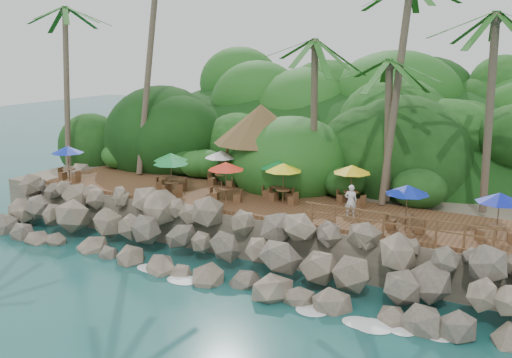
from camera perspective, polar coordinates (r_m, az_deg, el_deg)
The scene contains 12 objects.
ground at distance 26.25m, azimuth -6.50°, elevation -9.89°, with size 140.00×140.00×0.00m, color #19514F.
land_base at distance 39.36m, azimuth 7.12°, elevation -0.43°, with size 32.00×25.20×2.10m, color gray.
jungle_hill at distance 46.46m, azimuth 10.59°, elevation 0.22°, with size 44.80×28.00×15.40m, color #143811.
seawall at distance 27.37m, azimuth -4.11°, elevation -6.27°, with size 29.00×4.00×2.30m, color gray, non-canonical shape.
terrace at distance 30.32m, azimuth -0.00°, elevation -2.21°, with size 26.00×5.00×0.20m, color brown.
jungle_foliage at distance 38.72m, azimuth 6.51°, elevation -2.24°, with size 44.00×16.00×12.00m, color #143811, non-canonical shape.
foam_line at distance 26.46m, azimuth -6.12°, elevation -9.61°, with size 25.20×0.80×0.06m.
palms at distance 31.52m, azimuth 2.57°, elevation 16.12°, with size 31.96×7.03×13.49m.
palapa at distance 33.10m, azimuth 0.50°, elevation 5.45°, with size 5.42×5.42×4.60m.
dining_clusters at distance 29.59m, azimuth -0.03°, elevation 1.02°, with size 25.50×5.10×2.06m.
railing at distance 25.08m, azimuth 13.59°, elevation -4.22°, with size 8.30×0.10×1.00m.
waiter at distance 27.38m, azimuth 9.28°, elevation -2.16°, with size 0.57×0.38×1.57m, color silver.
Camera 1 is at (14.25, -19.51, 10.26)m, focal length 40.79 mm.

